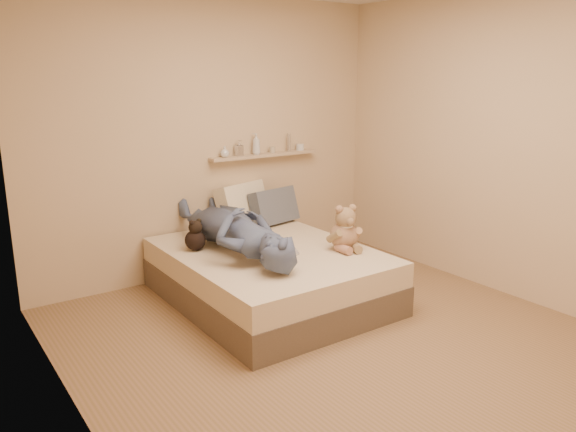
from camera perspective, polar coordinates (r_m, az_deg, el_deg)
room at (r=3.80m, az=5.65°, el=5.34°), size 3.80×3.80×3.80m
bed at (r=4.80m, az=-1.93°, el=-6.00°), size 1.50×1.90×0.45m
game_console at (r=4.13m, az=-0.04°, el=-3.74°), size 0.18×0.09×0.06m
teddy_bear at (r=4.70m, az=5.82°, el=-1.55°), size 0.32×0.32×0.39m
dark_plush at (r=4.74m, az=-9.40°, el=-2.11°), size 0.17×0.17×0.27m
pillow_cream at (r=5.47m, az=-4.63°, el=1.17°), size 0.61×0.42×0.43m
pillow_grey at (r=5.51m, az=-1.42°, el=0.97°), size 0.53×0.32×0.37m
person at (r=4.66m, az=-5.40°, el=-1.26°), size 0.68×1.65×0.39m
wall_shelf at (r=5.62m, az=-2.37°, el=6.21°), size 1.20×0.12×0.03m
shelf_bottles at (r=5.55m, az=-3.35°, el=7.03°), size 0.98×0.12×0.21m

